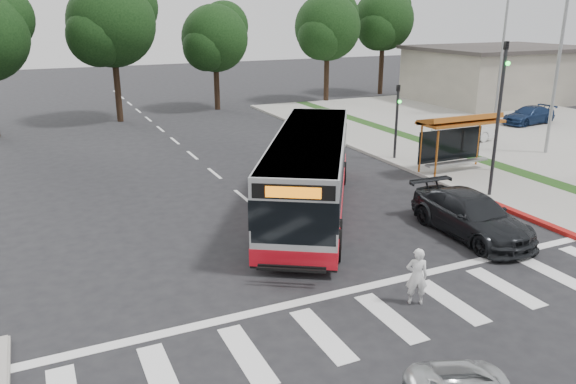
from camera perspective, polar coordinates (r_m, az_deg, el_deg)
ground at (r=19.10m, az=1.71°, el=-5.66°), size 140.00×140.00×0.00m
sidewalk_east at (r=31.17m, az=13.38°, el=3.38°), size 4.00×40.00×0.12m
curb_east at (r=30.00m, az=10.35°, el=3.04°), size 0.30×40.00×0.15m
curb_east_red at (r=22.96m, az=24.69°, el=-3.01°), size 0.32×6.00×0.15m
parking_lot at (r=40.82m, az=25.13°, el=5.53°), size 18.00×36.00×0.10m
commercial_building at (r=53.65m, az=20.66°, el=11.01°), size 14.00×10.00×4.40m
building_roof_cap at (r=53.47m, az=20.94°, el=13.50°), size 14.60×10.60×0.30m
crosswalk_ladder at (r=15.27m, az=10.29°, el=-12.39°), size 18.00×2.60×0.01m
bus_shelter at (r=28.39m, az=16.96°, el=6.43°), size 4.20×1.60×2.86m
traffic_signal_ne_tall at (r=24.74m, az=20.69°, el=8.05°), size 0.18×0.37×6.50m
traffic_signal_ne_short at (r=30.22m, az=11.02°, el=7.78°), size 0.18×0.37×4.00m
lot_light_front at (r=33.75m, az=25.98°, el=13.26°), size 1.90×0.35×9.01m
lot_light_mid at (r=44.93m, az=21.09°, el=14.59°), size 1.90×0.35×9.01m
tree_ne_a at (r=49.84m, az=4.07°, el=16.47°), size 6.16×5.74×9.30m
tree_ne_b at (r=55.19m, az=9.72°, el=16.96°), size 6.16×5.74×10.02m
tree_north_a at (r=42.13m, az=-17.41°, el=16.20°), size 6.60×6.15×10.17m
tree_north_b at (r=45.91m, az=-7.38°, el=15.34°), size 5.72×5.33×8.43m
transit_bus at (r=22.02m, az=2.21°, el=1.88°), size 8.51×11.63×3.11m
pedestrian at (r=15.70m, az=12.95°, el=-8.33°), size 0.71×0.62×1.63m
dark_sedan at (r=20.89m, az=18.11°, el=-2.26°), size 2.26×5.23×1.50m
parked_car_1 at (r=35.31m, az=17.35°, el=5.87°), size 4.02×1.68×1.29m
parked_car_3 at (r=42.83m, az=23.27°, el=7.18°), size 4.32×2.11×1.21m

